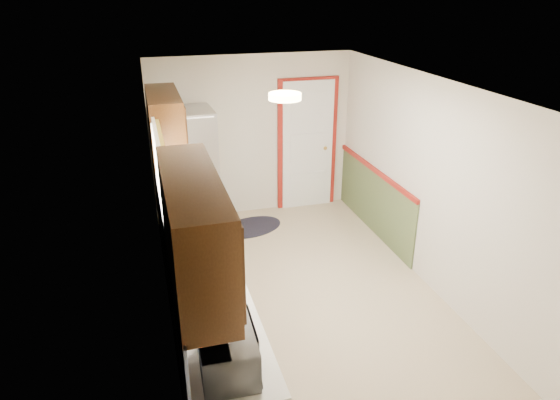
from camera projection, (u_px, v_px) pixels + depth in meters
room_shell at (306, 201)px, 5.24m from camera, size 3.20×5.20×2.52m
kitchen_run at (194, 264)px, 4.83m from camera, size 0.63×4.00×2.20m
back_wall_trim at (321, 157)px, 7.56m from camera, size 1.12×2.30×2.08m
ceiling_fixture at (285, 96)px, 4.52m from camera, size 0.30×0.30×0.06m
microwave at (228, 347)px, 3.25m from camera, size 0.32×0.56×0.37m
refrigerator at (189, 173)px, 6.91m from camera, size 0.77×0.76×1.78m
rug at (251, 227)px, 7.34m from camera, size 1.10×0.89×0.01m
cooktop at (181, 187)px, 6.27m from camera, size 0.46×0.55×0.02m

